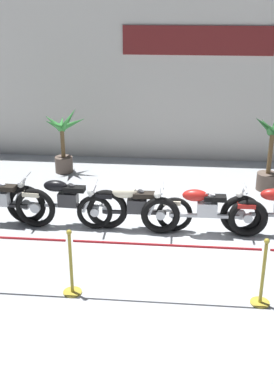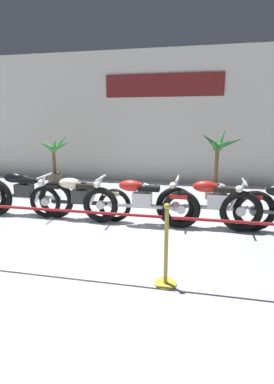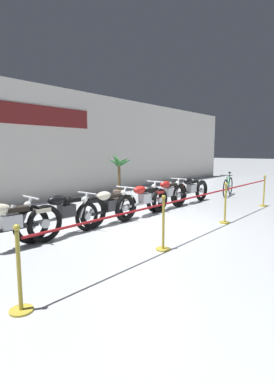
% 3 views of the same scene
% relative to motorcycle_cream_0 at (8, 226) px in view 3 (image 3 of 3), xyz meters
% --- Properties ---
extents(ground_plane, '(120.00, 120.00, 0.00)m').
position_rel_motorcycle_cream_0_xyz_m(ground_plane, '(3.31, -0.66, -0.49)').
color(ground_plane, '#B2B7BC').
extents(back_wall, '(28.00, 0.29, 4.20)m').
position_rel_motorcycle_cream_0_xyz_m(back_wall, '(3.32, 4.46, 1.62)').
color(back_wall, silver).
rests_on(back_wall, ground).
extents(motorcycle_cream_0, '(2.26, 0.62, 0.97)m').
position_rel_motorcycle_cream_0_xyz_m(motorcycle_cream_0, '(0.00, 0.00, 0.00)').
color(motorcycle_cream_0, black).
rests_on(motorcycle_cream_0, ground).
extents(motorcycle_black_1, '(2.38, 0.62, 0.97)m').
position_rel_motorcycle_cream_0_xyz_m(motorcycle_black_1, '(1.31, 0.06, -0.01)').
color(motorcycle_black_1, black).
rests_on(motorcycle_black_1, ground).
extents(motorcycle_cream_2, '(2.18, 0.62, 0.92)m').
position_rel_motorcycle_cream_0_xyz_m(motorcycle_cream_2, '(2.62, 0.01, -0.02)').
color(motorcycle_cream_2, black).
rests_on(motorcycle_cream_2, ground).
extents(motorcycle_red_3, '(2.32, 0.62, 0.94)m').
position_rel_motorcycle_cream_0_xyz_m(motorcycle_red_3, '(3.91, -0.07, -0.03)').
color(motorcycle_red_3, black).
rests_on(motorcycle_red_3, ground).
extents(motorcycle_red_4, '(2.21, 0.62, 0.96)m').
position_rel_motorcycle_cream_0_xyz_m(motorcycle_red_4, '(5.31, 0.05, -0.01)').
color(motorcycle_red_4, black).
rests_on(motorcycle_red_4, ground).
extents(motorcycle_black_5, '(2.36, 0.62, 0.96)m').
position_rel_motorcycle_cream_0_xyz_m(motorcycle_black_5, '(6.58, -0.03, -0.01)').
color(motorcycle_black_5, black).
rests_on(motorcycle_black_5, ground).
extents(bicycle, '(1.72, 0.53, 0.97)m').
position_rel_motorcycle_cream_0_xyz_m(bicycle, '(9.17, -0.30, -0.10)').
color(bicycle, black).
rests_on(bicycle, ground).
extents(potted_palm_right_of_row, '(1.12, 1.04, 1.88)m').
position_rel_motorcycle_cream_0_xyz_m(potted_palm_right_of_row, '(5.45, 2.33, 0.34)').
color(potted_palm_right_of_row, brown).
rests_on(potted_palm_right_of_row, ground).
extents(stanchion_far_left, '(8.78, 0.28, 1.05)m').
position_rel_motorcycle_cream_0_xyz_m(stanchion_far_left, '(2.05, -2.17, 0.23)').
color(stanchion_far_left, gold).
rests_on(stanchion_far_left, ground).
extents(stanchion_mid_left, '(0.28, 0.28, 1.05)m').
position_rel_motorcycle_cream_0_xyz_m(stanchion_mid_left, '(1.92, -2.17, -0.13)').
color(stanchion_mid_left, gold).
rests_on(stanchion_mid_left, ground).
extents(stanchion_mid_right, '(0.28, 0.28, 1.05)m').
position_rel_motorcycle_cream_0_xyz_m(stanchion_mid_right, '(4.67, -2.17, -0.13)').
color(stanchion_mid_right, gold).
rests_on(stanchion_mid_right, ground).
extents(stanchion_far_right, '(0.28, 0.28, 1.05)m').
position_rel_motorcycle_cream_0_xyz_m(stanchion_far_right, '(7.74, -2.17, -0.13)').
color(stanchion_far_right, gold).
rests_on(stanchion_far_right, ground).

